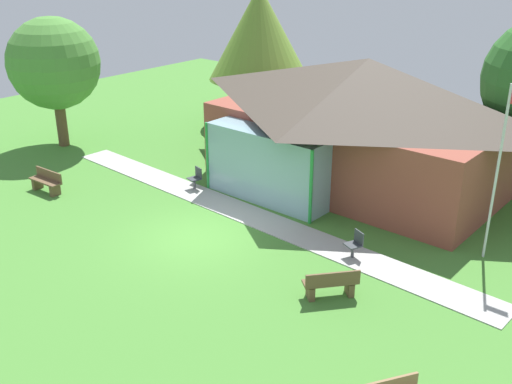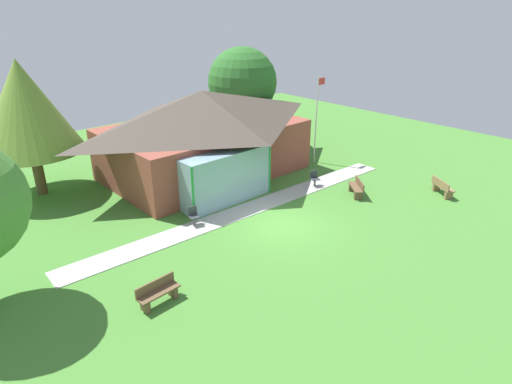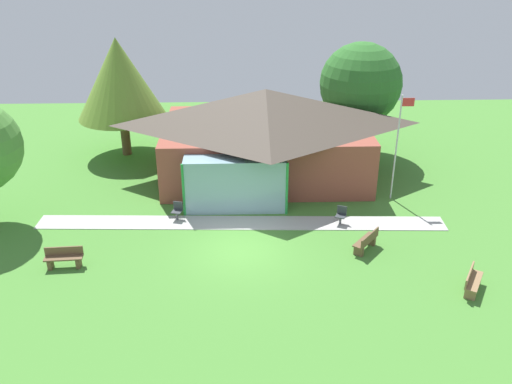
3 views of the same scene
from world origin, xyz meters
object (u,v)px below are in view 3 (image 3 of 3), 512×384
(patio_chair_lawn_spare, at_px, (341,216))
(patio_chair_west, at_px, (177,211))
(bench_mid_right, at_px, (366,242))
(tree_behind_pavilion_right, at_px, (361,84))
(flagpole, at_px, (398,143))
(tree_behind_pavilion_left, at_px, (119,79))
(bench_lawn_far_right, at_px, (472,282))
(pavilion, at_px, (264,133))
(bench_mid_left, at_px, (64,258))

(patio_chair_lawn_spare, distance_m, patio_chair_west, 7.55)
(bench_mid_right, relative_size, patio_chair_lawn_spare, 1.67)
(bench_mid_right, distance_m, tree_behind_pavilion_right, 11.78)
(flagpole, height_order, tree_behind_pavilion_right, tree_behind_pavilion_right)
(patio_chair_lawn_spare, bearing_deg, tree_behind_pavilion_left, -14.84)
(flagpole, bearing_deg, bench_lawn_far_right, -82.70)
(patio_chair_lawn_spare, bearing_deg, bench_lawn_far_right, 150.94)
(bench_lawn_far_right, bearing_deg, pavilion, -114.78)
(bench_mid_left, height_order, patio_chair_lawn_spare, patio_chair_lawn_spare)
(bench_mid_right, bearing_deg, pavilion, 66.13)
(patio_chair_lawn_spare, bearing_deg, flagpole, -115.71)
(bench_mid_left, relative_size, tree_behind_pavilion_right, 0.23)
(pavilion, height_order, bench_mid_right, pavilion)
(bench_mid_left, bearing_deg, pavilion, -137.55)
(tree_behind_pavilion_left, bearing_deg, bench_mid_right, -43.23)
(bench_lawn_far_right, bearing_deg, bench_mid_right, -100.59)
(flagpole, relative_size, bench_mid_right, 3.70)
(pavilion, distance_m, tree_behind_pavilion_left, 9.08)
(bench_mid_left, height_order, tree_behind_pavilion_left, tree_behind_pavilion_left)
(pavilion, xyz_separation_m, bench_lawn_far_right, (7.29, -10.79, -2.10))
(bench_mid_left, height_order, patio_chair_west, patio_chair_west)
(pavilion, distance_m, flagpole, 6.95)
(pavilion, relative_size, bench_mid_right, 8.13)
(bench_lawn_far_right, relative_size, tree_behind_pavilion_right, 0.23)
(tree_behind_pavilion_right, bearing_deg, tree_behind_pavilion_left, 178.64)
(bench_mid_left, bearing_deg, flagpole, -162.13)
(bench_mid_right, height_order, patio_chair_west, patio_chair_west)
(tree_behind_pavilion_right, bearing_deg, bench_mid_left, -139.68)
(bench_mid_left, xyz_separation_m, patio_chair_lawn_spare, (11.65, 3.18, 0.01))
(pavilion, bearing_deg, bench_mid_left, -133.94)
(bench_mid_left, relative_size, patio_chair_lawn_spare, 1.77)
(bench_lawn_far_right, height_order, patio_chair_west, patio_chair_west)
(pavilion, height_order, tree_behind_pavilion_left, tree_behind_pavilion_left)
(patio_chair_west, bearing_deg, bench_lawn_far_right, 167.34)
(bench_lawn_far_right, bearing_deg, patio_chair_west, -86.11)
(bench_mid_right, xyz_separation_m, patio_chair_lawn_spare, (-0.68, 2.30, 0.01))
(bench_mid_left, distance_m, patio_chair_lawn_spare, 12.08)
(bench_mid_right, xyz_separation_m, tree_behind_pavilion_right, (1.68, 11.01, 3.85))
(bench_lawn_far_right, bearing_deg, patio_chair_lawn_spare, -111.53)
(bench_mid_right, xyz_separation_m, bench_lawn_far_right, (3.34, -2.98, 0.00))
(flagpole, distance_m, tree_behind_pavilion_left, 15.85)
(tree_behind_pavilion_left, bearing_deg, bench_lawn_far_right, -42.92)
(bench_lawn_far_right, distance_m, patio_chair_west, 12.99)
(flagpole, height_order, bench_mid_left, flagpole)
(flagpole, height_order, bench_mid_right, flagpole)
(patio_chair_west, bearing_deg, bench_mid_left, 57.62)
(patio_chair_lawn_spare, relative_size, tree_behind_pavilion_right, 0.13)
(bench_mid_right, bearing_deg, bench_mid_left, 133.38)
(bench_mid_right, relative_size, tree_behind_pavilion_left, 0.21)
(flagpole, height_order, tree_behind_pavilion_left, tree_behind_pavilion_left)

